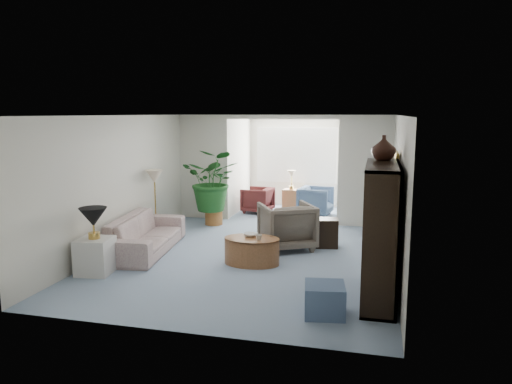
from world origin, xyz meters
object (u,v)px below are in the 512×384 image
(wingback_chair, at_px, (287,226))
(sunroom_chair_blue, at_px, (316,201))
(plant_pot, at_px, (214,218))
(sunroom_chair_maroon, at_px, (257,200))
(sofa, at_px, (146,234))
(coffee_table, at_px, (252,251))
(framed_picture, at_px, (397,167))
(sunroom_table, at_px, (291,199))
(end_table, at_px, (95,256))
(entertainment_cabinet, at_px, (381,232))
(floor_lamp, at_px, (154,176))
(coffee_bowl, at_px, (250,235))
(ottoman, at_px, (325,300))
(cabinet_urn, at_px, (384,148))
(table_lamp, at_px, (93,217))
(side_table_dark, at_px, (326,233))
(coffee_cup, at_px, (259,237))

(wingback_chair, bearing_deg, sunroom_chair_blue, -121.74)
(plant_pot, xyz_separation_m, sunroom_chair_maroon, (0.65, 1.56, 0.17))
(sofa, distance_m, coffee_table, 2.12)
(framed_picture, bearing_deg, sunroom_table, 117.53)
(end_table, xyz_separation_m, entertainment_cabinet, (4.39, 0.04, 0.65))
(floor_lamp, relative_size, sunroom_chair_blue, 0.45)
(coffee_bowl, bearing_deg, floor_lamp, 151.79)
(end_table, height_order, sunroom_table, end_table)
(sofa, relative_size, sunroom_chair_blue, 2.87)
(ottoman, xyz_separation_m, plant_pot, (-3.02, 4.48, -0.04))
(cabinet_urn, xyz_separation_m, sunroom_chair_blue, (-1.53, 4.77, -1.69))
(entertainment_cabinet, bearing_deg, sunroom_table, 110.75)
(table_lamp, bearing_deg, end_table, 0.00)
(coffee_table, distance_m, sunroom_chair_blue, 4.25)
(entertainment_cabinet, relative_size, plant_pot, 4.68)
(table_lamp, xyz_separation_m, wingback_chair, (2.71, 2.17, -0.49))
(sofa, bearing_deg, sunroom_chair_blue, -40.96)
(table_lamp, height_order, side_table_dark, table_lamp)
(wingback_chair, distance_m, plant_pot, 2.56)
(framed_picture, height_order, cabinet_urn, cabinet_urn)
(floor_lamp, relative_size, entertainment_cabinet, 0.19)
(coffee_cup, distance_m, sunroom_chair_maroon, 4.45)
(side_table_dark, height_order, entertainment_cabinet, entertainment_cabinet)
(coffee_bowl, relative_size, sunroom_chair_blue, 0.29)
(coffee_cup, bearing_deg, sunroom_chair_maroon, 104.15)
(coffee_bowl, bearing_deg, entertainment_cabinet, -28.31)
(end_table, relative_size, ottoman, 1.14)
(side_table_dark, distance_m, cabinet_urn, 2.80)
(floor_lamp, xyz_separation_m, plant_pot, (0.83, 1.28, -1.09))
(end_table, distance_m, side_table_dark, 4.21)
(sofa, relative_size, end_table, 3.98)
(coffee_table, height_order, wingback_chair, wingback_chair)
(floor_lamp, bearing_deg, coffee_table, -29.54)
(sofa, height_order, entertainment_cabinet, entertainment_cabinet)
(end_table, relative_size, coffee_bowl, 2.48)
(table_lamp, bearing_deg, coffee_table, 25.41)
(framed_picture, height_order, coffee_cup, framed_picture)
(coffee_cup, bearing_deg, wingback_chair, 77.77)
(table_lamp, height_order, cabinet_urn, cabinet_urn)
(end_table, height_order, side_table_dark, end_table)
(framed_picture, height_order, coffee_bowl, framed_picture)
(cabinet_urn, bearing_deg, coffee_table, 165.18)
(floor_lamp, xyz_separation_m, sunroom_chair_blue, (2.99, 2.84, -0.89))
(end_table, relative_size, cabinet_urn, 1.59)
(side_table_dark, height_order, sunroom_chair_maroon, sunroom_chair_maroon)
(framed_picture, distance_m, plant_pot, 4.89)
(sunroom_chair_maroon, bearing_deg, framed_picture, 46.56)
(floor_lamp, height_order, sunroom_table, floor_lamp)
(sunroom_chair_maroon, bearing_deg, end_table, -6.55)
(sofa, distance_m, coffee_bowl, 2.06)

